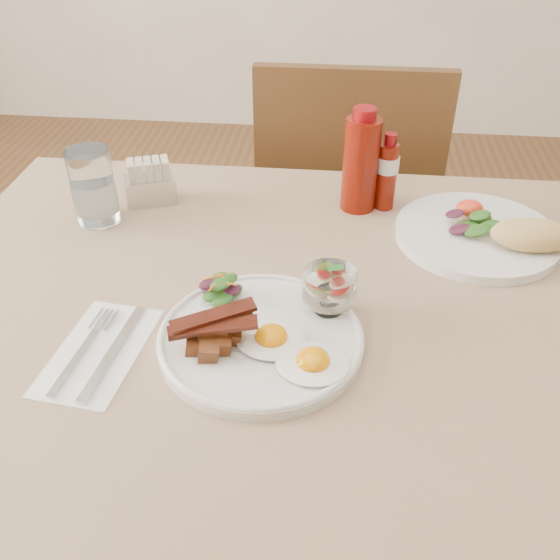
{
  "coord_description": "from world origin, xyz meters",
  "views": [
    {
      "loc": [
        -0.02,
        -0.73,
        1.32
      ],
      "look_at": [
        -0.09,
        -0.04,
        0.82
      ],
      "focal_mm": 40.0,
      "sensor_mm": 36.0,
      "label": 1
    }
  ],
  "objects": [
    {
      "name": "table",
      "position": [
        0.0,
        0.0,
        0.66
      ],
      "size": [
        1.33,
        0.88,
        0.75
      ],
      "color": "#55391A",
      "rests_on": "ground"
    },
    {
      "name": "fried_eggs",
      "position": [
        -0.07,
        -0.13,
        0.78
      ],
      "size": [
        0.16,
        0.13,
        0.03
      ],
      "rotation": [
        0.0,
        0.0,
        0.03
      ],
      "color": "white",
      "rests_on": "main_plate"
    },
    {
      "name": "side_salad",
      "position": [
        -0.18,
        -0.02,
        0.78
      ],
      "size": [
        0.06,
        0.06,
        0.04
      ],
      "rotation": [
        0.0,
        0.0,
        0.05
      ],
      "color": "#204C14",
      "rests_on": "main_plate"
    },
    {
      "name": "napkin_cutlery",
      "position": [
        -0.33,
        -0.14,
        0.75
      ],
      "size": [
        0.13,
        0.21,
        0.01
      ],
      "rotation": [
        0.0,
        0.0,
        -0.11
      ],
      "color": "white",
      "rests_on": "table"
    },
    {
      "name": "sugar_caddy",
      "position": [
        -0.37,
        0.27,
        0.79
      ],
      "size": [
        0.1,
        0.08,
        0.08
      ],
      "rotation": [
        0.0,
        0.0,
        0.34
      ],
      "color": "silver",
      "rests_on": "table"
    },
    {
      "name": "fruit_cup",
      "position": [
        -0.02,
        -0.04,
        0.81
      ],
      "size": [
        0.08,
        0.08,
        0.08
      ],
      "rotation": [
        0.0,
        0.0,
        -0.28
      ],
      "color": "white",
      "rests_on": "main_plate"
    },
    {
      "name": "bacon_potato_pile",
      "position": [
        -0.17,
        -0.13,
        0.79
      ],
      "size": [
        0.12,
        0.08,
        0.05
      ],
      "rotation": [
        0.0,
        0.0,
        -0.13
      ],
      "color": "brown",
      "rests_on": "main_plate"
    },
    {
      "name": "water_glass",
      "position": [
        -0.44,
        0.2,
        0.81
      ],
      "size": [
        0.08,
        0.08,
        0.13
      ],
      "color": "white",
      "rests_on": "table"
    },
    {
      "name": "second_plate",
      "position": [
        0.24,
        0.19,
        0.77
      ],
      "size": [
        0.28,
        0.28,
        0.07
      ],
      "rotation": [
        0.0,
        0.0,
        -0.09
      ],
      "color": "white",
      "rests_on": "table"
    },
    {
      "name": "ketchup_bottle",
      "position": [
        0.02,
        0.3,
        0.84
      ],
      "size": [
        0.08,
        0.08,
        0.19
      ],
      "rotation": [
        0.0,
        0.0,
        0.36
      ],
      "color": "#630F05",
      "rests_on": "table"
    },
    {
      "name": "hot_sauce_bottle",
      "position": [
        0.06,
        0.3,
        0.82
      ],
      "size": [
        0.05,
        0.05,
        0.14
      ],
      "rotation": [
        0.0,
        0.0,
        0.33
      ],
      "color": "#630F05",
      "rests_on": "table"
    },
    {
      "name": "main_plate",
      "position": [
        -0.11,
        -0.1,
        0.76
      ],
      "size": [
        0.28,
        0.28,
        0.02
      ],
      "primitive_type": "cylinder",
      "color": "white",
      "rests_on": "table"
    },
    {
      "name": "chair_far",
      "position": [
        0.0,
        0.66,
        0.52
      ],
      "size": [
        0.42,
        0.42,
        0.93
      ],
      "color": "#55391A",
      "rests_on": "ground"
    }
  ]
}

